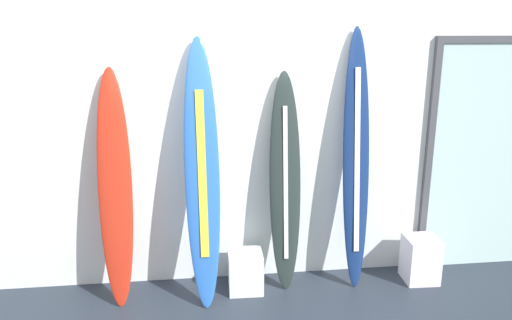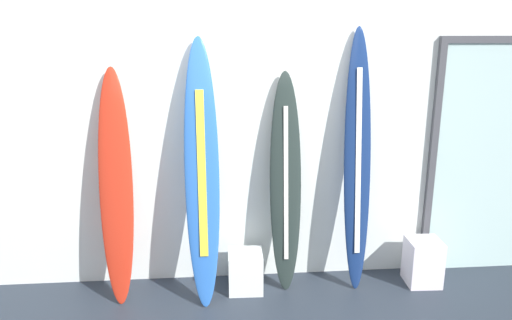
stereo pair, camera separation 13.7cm
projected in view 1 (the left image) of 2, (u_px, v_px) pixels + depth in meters
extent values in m
cube|color=silver|center=(232.00, 127.00, 4.29)|extent=(7.20, 0.20, 2.80)
ellipsoid|color=#B42715|center=(115.00, 189.00, 3.97)|extent=(0.29, 0.43, 1.95)
cone|color=black|center=(120.00, 284.00, 4.07)|extent=(0.07, 0.09, 0.11)
ellipsoid|color=#265BB0|center=(202.00, 174.00, 3.97)|extent=(0.30, 0.53, 2.19)
cube|color=yellow|center=(202.00, 174.00, 3.94)|extent=(0.08, 0.30, 1.33)
cone|color=black|center=(206.00, 283.00, 4.05)|extent=(0.07, 0.09, 0.11)
ellipsoid|color=#212C29|center=(285.00, 183.00, 4.19)|extent=(0.27, 0.31, 1.90)
cube|color=beige|center=(286.00, 184.00, 4.16)|extent=(0.04, 0.18, 1.31)
cone|color=black|center=(285.00, 269.00, 4.34)|extent=(0.07, 0.08, 0.11)
ellipsoid|color=navy|center=(356.00, 161.00, 4.20)|extent=(0.24, 0.36, 2.26)
cube|color=silver|center=(357.00, 161.00, 4.17)|extent=(0.05, 0.22, 1.58)
cone|color=black|center=(353.00, 263.00, 4.37)|extent=(0.07, 0.08, 0.11)
cube|color=silver|center=(246.00, 271.00, 4.28)|extent=(0.30, 0.30, 0.35)
cube|color=white|center=(420.00, 259.00, 4.44)|extent=(0.30, 0.30, 0.41)
cube|color=silver|center=(487.00, 159.00, 4.54)|extent=(1.09, 0.02, 2.12)
cube|color=#47474C|center=(428.00, 161.00, 4.48)|extent=(0.06, 0.06, 2.12)
cube|color=#47474C|center=(502.00, 39.00, 4.26)|extent=(1.21, 0.06, 0.06)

